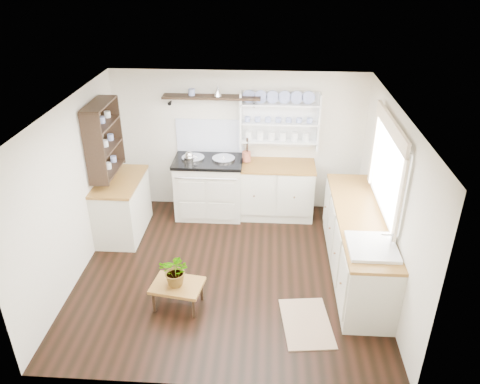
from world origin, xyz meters
name	(u,v)px	position (x,y,z in m)	size (l,w,h in m)	color
floor	(229,271)	(0.00, 0.00, 0.00)	(4.00, 3.80, 0.01)	black
wall_back	(238,142)	(0.00, 1.90, 1.15)	(4.00, 0.02, 2.30)	beige
wall_right	(389,202)	(2.00, 0.00, 1.15)	(0.02, 3.80, 2.30)	beige
wall_left	(73,193)	(-2.00, 0.00, 1.15)	(0.02, 3.80, 2.30)	beige
ceiling	(227,109)	(0.00, 0.00, 2.30)	(4.00, 3.80, 0.01)	white
window	(388,167)	(1.95, 0.15, 1.56)	(0.08, 1.55, 1.22)	white
aga_cooker	(209,186)	(-0.45, 1.57, 0.50)	(1.09, 0.76, 1.01)	beige
back_cabinets	(274,189)	(0.60, 1.60, 0.46)	(1.27, 0.63, 0.90)	beige
right_cabinets	(357,244)	(1.70, 0.10, 0.46)	(0.62, 2.43, 0.90)	beige
belfast_sink	(371,255)	(1.70, -0.65, 0.80)	(0.55, 0.60, 0.45)	white
left_cabinets	(122,206)	(-1.70, 0.90, 0.46)	(0.62, 1.13, 0.90)	beige
plate_rack	(280,119)	(0.65, 1.86, 1.56)	(1.20, 0.22, 0.90)	white
high_shelf	(212,98)	(-0.40, 1.78, 1.91)	(1.50, 0.29, 0.16)	black
left_shelving	(104,138)	(-1.84, 0.90, 1.55)	(0.28, 0.80, 1.05)	black
kettle	(189,158)	(-0.73, 1.45, 1.04)	(0.17, 0.17, 0.21)	silver
utensil_crock	(246,156)	(0.14, 1.68, 0.99)	(0.14, 0.14, 0.16)	#A5533C
center_table	(177,287)	(-0.56, -0.73, 0.28)	(0.66, 0.52, 0.33)	brown
potted_plant	(176,271)	(-0.56, -0.73, 0.53)	(0.37, 0.32, 0.41)	#3F7233
floor_rug	(306,323)	(1.00, -0.95, 0.01)	(0.55, 0.85, 0.02)	#7E5E49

